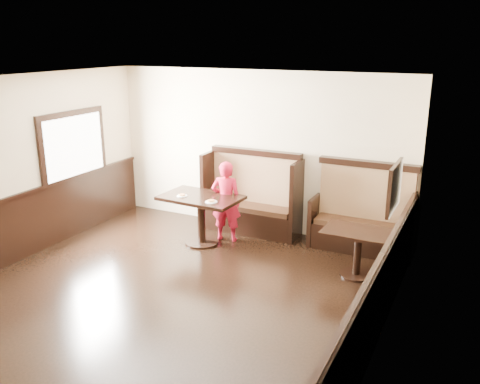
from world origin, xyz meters
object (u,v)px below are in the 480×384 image
Objects in this scene: booth_neighbor at (363,221)px; table_neighbor at (358,242)px; table_main at (201,207)px; booth_main at (252,202)px; child at (226,201)px.

booth_neighbor is 1.01m from table_neighbor.
booth_neighbor reaches higher than table_main.
booth_main is 1.06× the size of booth_neighbor.
booth_neighbor is at bearing 100.02° from table_neighbor.
booth_neighbor is 2.63m from table_main.
child is at bearing 171.10° from table_neighbor.
booth_main is at bearing 155.40° from table_neighbor.
booth_main is 1.31× the size of table_main.
booth_main reaches higher than table_main.
table_main is (-0.51, -0.93, 0.11)m from booth_main.
child reaches higher than table_neighbor.
booth_neighbor is at bearing 23.55° from table_main.
table_neighbor is (2.12, -0.99, -0.01)m from booth_main.
table_main is (-2.46, -0.92, 0.15)m from booth_neighbor.
booth_neighbor is 1.64× the size of table_neighbor.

